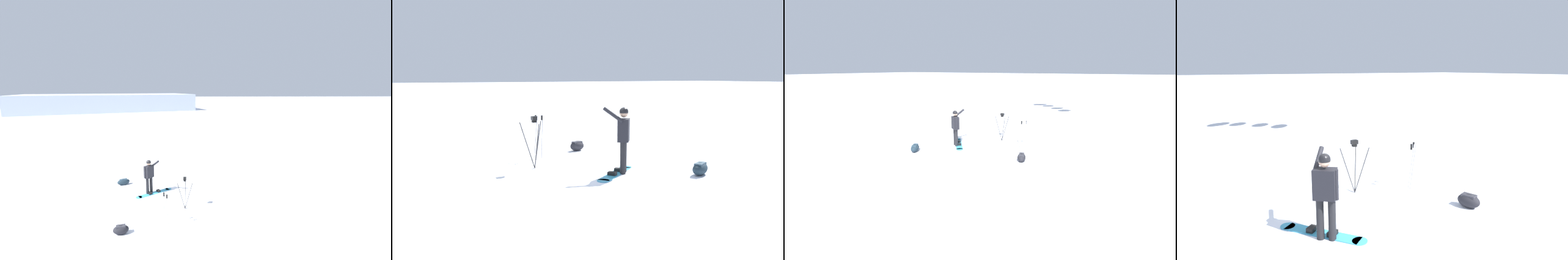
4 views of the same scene
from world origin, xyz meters
The scene contains 8 objects.
ground_plane centered at (0.00, 0.00, 0.00)m, with size 300.00×300.00×0.00m, color white.
snowboarder centered at (-0.50, 0.78, 0.96)m, with size 0.74×0.47×1.62m.
snowboard centered at (-0.29, 0.78, 0.02)m, with size 1.52×1.19×0.10m.
gear_bag_large centered at (-2.00, 1.85, 0.16)m, with size 0.68×0.55×0.30m.
camera_tripod centered at (1.18, -0.74, 0.95)m, with size 0.62×0.65×1.34m.
gear_bag_small centered at (-0.93, -2.44, 0.16)m, with size 0.58×0.44×0.30m.
ski_poles centered at (0.53, -2.01, 0.81)m, with size 0.26×0.28×1.22m.
distant_ridge centered at (-17.11, 46.47, 1.82)m, with size 39.48×27.50×3.64m.
Camera 1 is at (1.40, -10.00, 4.79)m, focal length 22.42 mm.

